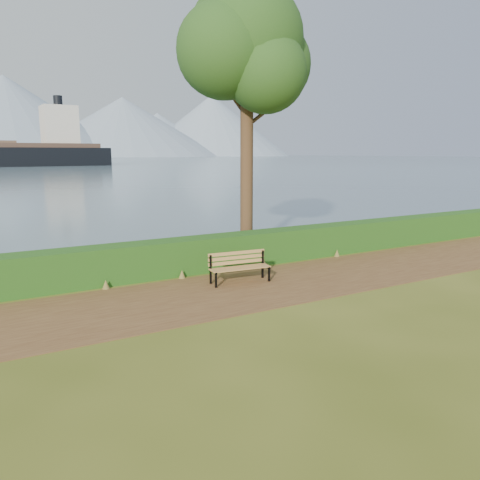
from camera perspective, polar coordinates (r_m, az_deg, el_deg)
ground at (r=11.87m, az=1.71°, el=-6.28°), size 140.00×140.00×0.00m
path at (r=12.11m, az=0.98°, el=-5.90°), size 40.00×3.40×0.01m
hedge at (r=13.96m, az=-3.81°, el=-1.60°), size 32.00×0.85×1.00m
bench at (r=12.58m, az=-0.14°, el=-3.06°), size 1.69×0.65×0.82m
tree at (r=15.82m, az=0.84°, el=22.46°), size 4.66×3.85×9.01m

